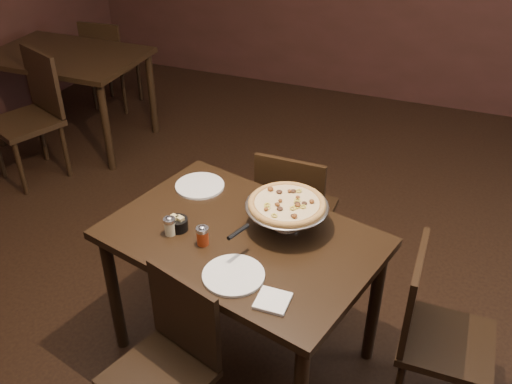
% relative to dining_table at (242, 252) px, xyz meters
% --- Properties ---
extents(room, '(6.04, 7.04, 2.84)m').
position_rel_dining_table_xyz_m(room, '(0.06, -0.01, 0.75)').
color(room, black).
rests_on(room, ground).
extents(dining_table, '(1.36, 1.07, 0.75)m').
position_rel_dining_table_xyz_m(dining_table, '(0.00, 0.00, 0.00)').
color(dining_table, black).
rests_on(dining_table, ground).
extents(background_table, '(1.21, 0.80, 0.75)m').
position_rel_dining_table_xyz_m(background_table, '(-2.20, 1.67, 0.00)').
color(background_table, black).
rests_on(background_table, ground).
extents(pizza_stand, '(0.38, 0.38, 0.16)m').
position_rel_dining_table_xyz_m(pizza_stand, '(0.17, 0.13, 0.23)').
color(pizza_stand, silver).
rests_on(pizza_stand, dining_table).
extents(parmesan_shaker, '(0.05, 0.05, 0.09)m').
position_rel_dining_table_xyz_m(parmesan_shaker, '(-0.30, -0.11, 0.14)').
color(parmesan_shaker, beige).
rests_on(parmesan_shaker, dining_table).
extents(pepper_flake_shaker, '(0.06, 0.06, 0.10)m').
position_rel_dining_table_xyz_m(pepper_flake_shaker, '(-0.13, -0.12, 0.14)').
color(pepper_flake_shaker, maroon).
rests_on(pepper_flake_shaker, dining_table).
extents(packet_caddy, '(0.09, 0.09, 0.07)m').
position_rel_dining_table_xyz_m(packet_caddy, '(-0.29, -0.06, 0.13)').
color(packet_caddy, black).
rests_on(packet_caddy, dining_table).
extents(napkin_stack, '(0.13, 0.13, 0.01)m').
position_rel_dining_table_xyz_m(napkin_stack, '(0.27, -0.35, 0.11)').
color(napkin_stack, white).
rests_on(napkin_stack, dining_table).
extents(plate_left, '(0.25, 0.25, 0.01)m').
position_rel_dining_table_xyz_m(plate_left, '(-0.35, 0.30, 0.10)').
color(plate_left, white).
rests_on(plate_left, dining_table).
extents(plate_near, '(0.26, 0.26, 0.01)m').
position_rel_dining_table_xyz_m(plate_near, '(0.07, -0.27, 0.11)').
color(plate_near, white).
rests_on(plate_near, dining_table).
extents(serving_spatula, '(0.14, 0.14, 0.02)m').
position_rel_dining_table_xyz_m(serving_spatula, '(0.04, -0.13, 0.22)').
color(serving_spatula, silver).
rests_on(serving_spatula, pizza_stand).
extents(chair_far, '(0.40, 0.40, 0.84)m').
position_rel_dining_table_xyz_m(chair_far, '(0.04, 0.68, -0.19)').
color(chair_far, black).
rests_on(chair_far, ground).
extents(chair_near, '(0.48, 0.48, 0.81)m').
position_rel_dining_table_xyz_m(chair_near, '(-0.12, -0.52, -0.21)').
color(chair_near, black).
rests_on(chair_near, ground).
extents(chair_side, '(0.39, 0.39, 0.84)m').
position_rel_dining_table_xyz_m(chair_side, '(0.88, 0.03, -0.19)').
color(chair_side, black).
rests_on(chair_side, ground).
extents(bg_chair_far, '(0.42, 0.42, 0.84)m').
position_rel_dining_table_xyz_m(bg_chair_far, '(-2.27, 2.32, -0.19)').
color(bg_chair_far, black).
rests_on(bg_chair_far, ground).
extents(bg_chair_near, '(0.58, 0.58, 0.95)m').
position_rel_dining_table_xyz_m(bg_chair_near, '(-2.11, 1.09, -0.13)').
color(bg_chair_near, black).
rests_on(bg_chair_near, ground).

